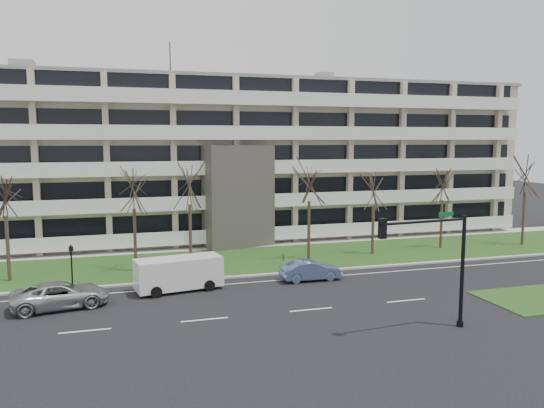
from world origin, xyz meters
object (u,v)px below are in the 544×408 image
object	(u,v)px
blue_sedan	(311,270)
traffic_signal	(436,255)
pedestrian_signal	(71,259)
silver_pickup	(61,295)
white_van	(180,271)

from	to	relation	value
blue_sedan	traffic_signal	world-z (taller)	traffic_signal
blue_sedan	pedestrian_signal	distance (m)	15.86
silver_pickup	blue_sedan	xyz separation A→B (m)	(15.70, 1.63, -0.06)
traffic_signal	pedestrian_signal	size ratio (longest dim) A/B	2.23
white_van	pedestrian_signal	size ratio (longest dim) A/B	2.11
silver_pickup	pedestrian_signal	distance (m)	5.10
silver_pickup	blue_sedan	size ratio (longest dim) A/B	1.29
white_van	traffic_signal	size ratio (longest dim) A/B	0.94
silver_pickup	blue_sedan	bearing A→B (deg)	-94.34
white_van	traffic_signal	world-z (taller)	traffic_signal
white_van	traffic_signal	bearing A→B (deg)	-53.31
silver_pickup	pedestrian_signal	bearing A→B (deg)	-12.90
traffic_signal	white_van	bearing A→B (deg)	131.11
blue_sedan	silver_pickup	bearing A→B (deg)	96.09
traffic_signal	silver_pickup	bearing A→B (deg)	148.26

